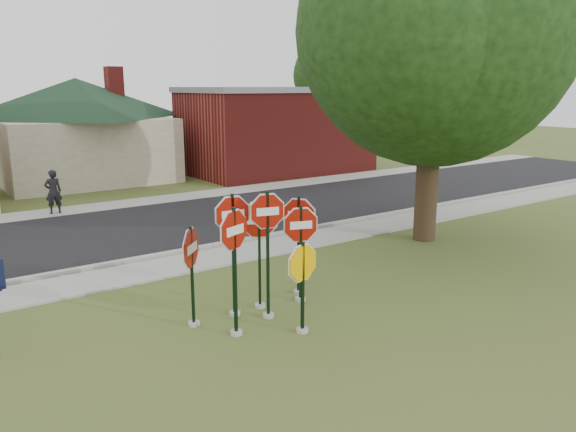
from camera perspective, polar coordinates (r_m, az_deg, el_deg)
ground at (r=11.24m, az=1.36°, el=-12.17°), size 120.00×120.00×0.00m
sidewalk_near at (r=15.68m, az=-10.77°, el=-4.85°), size 60.00×1.60×0.06m
road at (r=19.72m, az=-16.26°, el=-1.47°), size 60.00×7.00×0.04m
sidewalk_far at (r=23.73m, az=-19.71°, el=0.71°), size 60.00×1.60×0.06m
curb at (r=16.54m, az=-12.23°, el=-3.82°), size 60.00×0.20×0.14m
stop_sign_center at (r=11.54m, az=-2.09°, el=-2.13°), size 1.00×0.29×2.82m
stop_sign_yellow at (r=11.01m, az=1.50°, el=-6.28°), size 1.05×0.24×1.97m
stop_sign_left at (r=10.77m, az=-5.45°, el=-3.76°), size 1.02×0.43×2.68m
stop_sign_right at (r=12.53m, az=1.30°, el=-2.49°), size 1.04×0.39×2.34m
stop_sign_back_right at (r=12.11m, az=-2.94°, el=-2.26°), size 0.97×0.58×2.56m
stop_sign_back_left at (r=11.71m, az=-5.60°, el=-2.14°), size 1.07×0.24×2.76m
stop_sign_far_right at (r=12.96m, az=1.10°, el=-1.57°), size 0.64×0.93×2.45m
stop_sign_far_left at (r=11.41m, az=-9.77°, el=-4.72°), size 0.82×0.81×2.22m
building_house at (r=31.23m, az=-20.61°, el=10.14°), size 11.60×11.60×6.20m
building_brick at (r=32.29m, az=-1.15°, el=8.81°), size 10.20×6.20×4.75m
oak_tree at (r=17.97m, az=14.78°, el=18.12°), size 11.88×11.28×10.65m
bg_tree_right at (r=44.22m, az=4.26°, el=14.04°), size 5.60×5.60×8.40m
pedestrian at (r=23.01m, az=-22.74°, el=2.30°), size 0.62×0.41×1.68m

